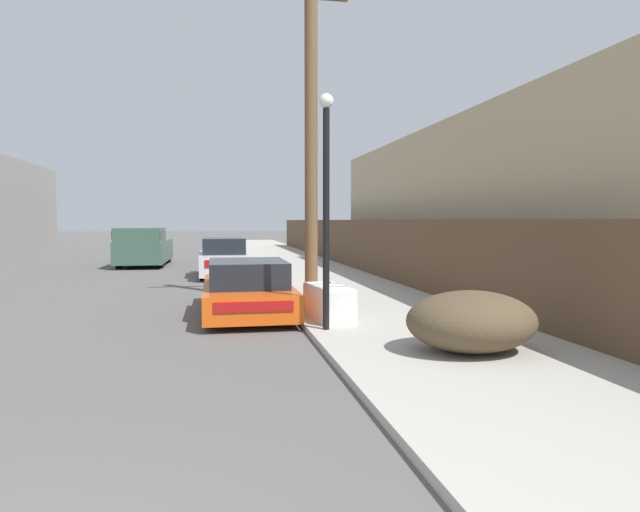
{
  "coord_description": "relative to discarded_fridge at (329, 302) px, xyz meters",
  "views": [
    {
      "loc": [
        1.54,
        -2.62,
        2.09
      ],
      "look_at": [
        3.79,
        9.49,
        1.32
      ],
      "focal_mm": 32.0,
      "sensor_mm": 36.0,
      "label": 1
    }
  ],
  "objects": [
    {
      "name": "street_lamp",
      "position": [
        -0.25,
        -1.02,
        2.13
      ],
      "size": [
        0.26,
        0.26,
        4.21
      ],
      "color": "black",
      "rests_on": "sidewalk_curb"
    },
    {
      "name": "utility_pole",
      "position": [
        0.12,
        2.78,
        3.84
      ],
      "size": [
        1.8,
        0.32,
        8.16
      ],
      "color": "brown",
      "rests_on": "sidewalk_curb"
    },
    {
      "name": "pickup_truck",
      "position": [
        -5.41,
        16.09,
        0.42
      ],
      "size": [
        2.15,
        5.51,
        1.76
      ],
      "rotation": [
        0.0,
        0.0,
        3.12
      ],
      "color": "#385647",
      "rests_on": "ground"
    },
    {
      "name": "discarded_fridge",
      "position": [
        0.0,
        0.0,
        0.0
      ],
      "size": [
        0.79,
        1.68,
        0.7
      ],
      "rotation": [
        0.0,
        0.0,
        0.12
      ],
      "color": "white",
      "rests_on": "sidewalk_curb"
    },
    {
      "name": "building_right_house",
      "position": [
        7.48,
        6.16,
        2.08
      ],
      "size": [
        6.0,
        20.98,
        5.07
      ],
      "primitive_type": "cube",
      "color": "tan",
      "rests_on": "ground"
    },
    {
      "name": "sidewalk_curb",
      "position": [
        1.53,
        15.08,
        -0.4
      ],
      "size": [
        4.2,
        63.0,
        0.12
      ],
      "primitive_type": "cube",
      "color": "#ADA89E",
      "rests_on": "ground"
    },
    {
      "name": "parked_sports_car_red",
      "position": [
        -1.53,
        1.64,
        0.1
      ],
      "size": [
        1.9,
        4.69,
        1.22
      ],
      "rotation": [
        0.0,
        0.0,
        0.0
      ],
      "color": "#E05114",
      "rests_on": "ground"
    },
    {
      "name": "wooden_fence",
      "position": [
        3.48,
        13.17,
        0.66
      ],
      "size": [
        0.08,
        41.58,
        1.99
      ],
      "primitive_type": "cube",
      "color": "brown",
      "rests_on": "sidewalk_curb"
    },
    {
      "name": "car_parked_mid",
      "position": [
        -1.9,
        10.28,
        0.21
      ],
      "size": [
        1.81,
        4.06,
        1.45
      ],
      "rotation": [
        0.0,
        0.0,
        0.01
      ],
      "color": "silver",
      "rests_on": "ground"
    },
    {
      "name": "brush_pile",
      "position": [
        1.55,
        -3.12,
        0.12
      ],
      "size": [
        1.97,
        1.7,
        0.92
      ],
      "color": "brown",
      "rests_on": "sidewalk_curb"
    }
  ]
}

